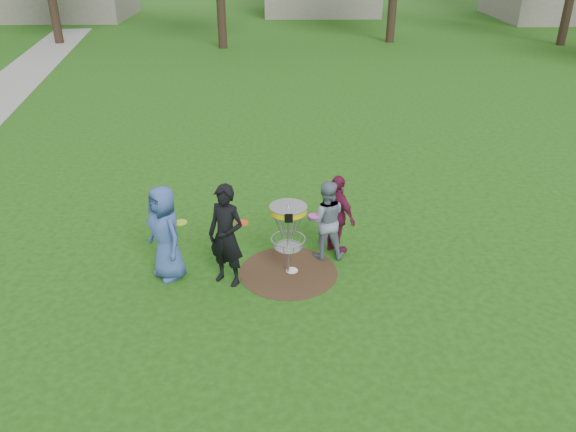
{
  "coord_description": "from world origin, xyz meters",
  "views": [
    {
      "loc": [
        -0.17,
        -8.63,
        5.6
      ],
      "look_at": [
        0.0,
        0.3,
        1.0
      ],
      "focal_mm": 35.0,
      "sensor_mm": 36.0,
      "label": 1
    }
  ],
  "objects_px": {
    "player_blue": "(165,233)",
    "player_grey": "(326,220)",
    "disc_golf_basket": "(288,223)",
    "player_black": "(226,236)",
    "player_maroon": "(337,215)"
  },
  "relations": [
    {
      "from": "disc_golf_basket",
      "to": "player_maroon",
      "type": "bearing_deg",
      "value": 37.97
    },
    {
      "from": "player_black",
      "to": "player_maroon",
      "type": "xyz_separation_m",
      "value": [
        2.0,
        1.0,
        -0.14
      ]
    },
    {
      "from": "player_grey",
      "to": "player_maroon",
      "type": "xyz_separation_m",
      "value": [
        0.23,
        0.17,
        0.01
      ]
    },
    {
      "from": "player_maroon",
      "to": "player_black",
      "type": "bearing_deg",
      "value": 80.59
    },
    {
      "from": "disc_golf_basket",
      "to": "player_blue",
      "type": "bearing_deg",
      "value": -178.4
    },
    {
      "from": "player_grey",
      "to": "player_blue",
      "type": "bearing_deg",
      "value": 13.21
    },
    {
      "from": "player_grey",
      "to": "disc_golf_basket",
      "type": "distance_m",
      "value": 0.93
    },
    {
      "from": "player_blue",
      "to": "disc_golf_basket",
      "type": "relative_size",
      "value": 1.27
    },
    {
      "from": "player_black",
      "to": "player_maroon",
      "type": "relative_size",
      "value": 1.17
    },
    {
      "from": "player_black",
      "to": "player_grey",
      "type": "bearing_deg",
      "value": 53.71
    },
    {
      "from": "player_blue",
      "to": "player_maroon",
      "type": "height_order",
      "value": "player_blue"
    },
    {
      "from": "player_black",
      "to": "disc_golf_basket",
      "type": "relative_size",
      "value": 1.34
    },
    {
      "from": "player_grey",
      "to": "disc_golf_basket",
      "type": "relative_size",
      "value": 1.13
    },
    {
      "from": "player_blue",
      "to": "player_grey",
      "type": "relative_size",
      "value": 1.13
    },
    {
      "from": "player_grey",
      "to": "player_maroon",
      "type": "distance_m",
      "value": 0.28
    }
  ]
}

